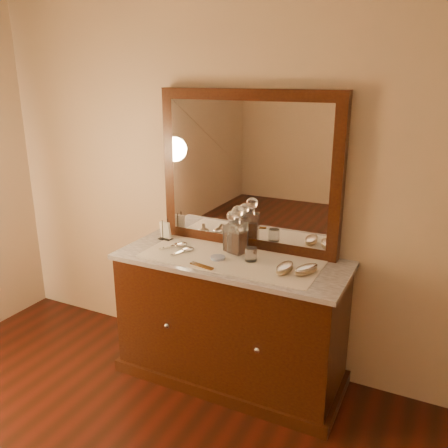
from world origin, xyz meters
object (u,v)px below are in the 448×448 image
at_px(comb, 202,266).
at_px(hand_mirror_outer, 178,245).
at_px(decanter_left, 232,236).
at_px(brush_far, 306,269).
at_px(hand_mirror_inner, 186,250).
at_px(mirror_frame, 248,171).
at_px(pin_dish, 218,258).
at_px(dresser_cabinet, 231,322).
at_px(decanter_right, 238,235).
at_px(brush_near, 285,268).
at_px(napkin_rack, 165,231).

bearing_deg(comb, hand_mirror_outer, 154.47).
relative_size(decanter_left, brush_far, 1.43).
bearing_deg(comb, hand_mirror_inner, 152.11).
bearing_deg(brush_far, mirror_frame, 150.76).
relative_size(pin_dish, hand_mirror_outer, 0.45).
xyz_separation_m(dresser_cabinet, comb, (-0.10, -0.20, 0.45)).
relative_size(decanter_left, hand_mirror_outer, 1.32).
xyz_separation_m(comb, decanter_right, (0.10, 0.30, 0.12)).
relative_size(brush_near, brush_far, 0.95).
relative_size(decanter_right, hand_mirror_inner, 1.60).
relative_size(pin_dish, brush_far, 0.48).
distance_m(dresser_cabinet, hand_mirror_outer, 0.61).
xyz_separation_m(comb, hand_mirror_inner, (-0.21, 0.18, 0.00)).
distance_m(dresser_cabinet, brush_far, 0.67).
distance_m(dresser_cabinet, decanter_right, 0.57).
relative_size(decanter_left, brush_near, 1.50).
xyz_separation_m(dresser_cabinet, decanter_right, (0.00, 0.09, 0.56)).
distance_m(comb, napkin_rack, 0.56).
distance_m(decanter_right, hand_mirror_outer, 0.42).
bearing_deg(hand_mirror_outer, dresser_cabinet, -4.13).
xyz_separation_m(dresser_cabinet, napkin_rack, (-0.55, 0.11, 0.50)).
relative_size(dresser_cabinet, decanter_right, 4.52).
bearing_deg(brush_near, mirror_frame, 140.14).
bearing_deg(brush_far, hand_mirror_outer, 176.44).
bearing_deg(hand_mirror_inner, pin_dish, -6.78).
bearing_deg(brush_far, decanter_right, 166.03).
relative_size(mirror_frame, napkin_rack, 8.35).
relative_size(decanter_left, decanter_right, 0.86).
bearing_deg(decanter_right, comb, -107.93).
bearing_deg(brush_far, brush_near, -163.26).
distance_m(brush_near, brush_far, 0.12).
xyz_separation_m(decanter_right, brush_far, (0.48, -0.12, -0.10)).
bearing_deg(napkin_rack, comb, -34.62).
bearing_deg(pin_dish, comb, -102.15).
relative_size(comb, napkin_rack, 1.13).
distance_m(decanter_right, brush_far, 0.51).
bearing_deg(hand_mirror_inner, hand_mirror_outer, 149.01).
bearing_deg(dresser_cabinet, decanter_left, 113.73).
relative_size(mirror_frame, comb, 7.39).
xyz_separation_m(decanter_right, brush_near, (0.37, -0.16, -0.10)).
height_order(pin_dish, brush_far, brush_far).
bearing_deg(decanter_left, decanter_right, -15.39).
distance_m(pin_dish, comb, 0.15).
bearing_deg(pin_dish, decanter_left, 84.18).
bearing_deg(mirror_frame, pin_dish, -101.97).
relative_size(mirror_frame, decanter_right, 3.88).
xyz_separation_m(napkin_rack, decanter_left, (0.50, -0.01, 0.05)).
height_order(napkin_rack, hand_mirror_inner, napkin_rack).
xyz_separation_m(mirror_frame, pin_dish, (-0.06, -0.30, -0.49)).
height_order(comb, hand_mirror_inner, hand_mirror_inner).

